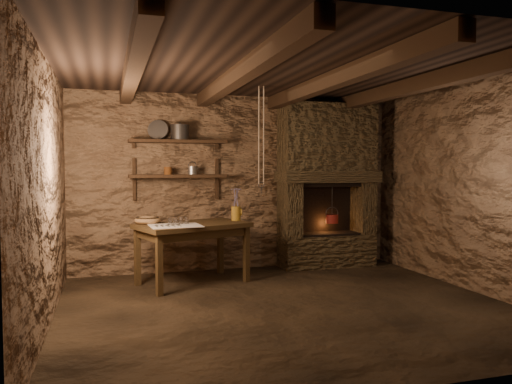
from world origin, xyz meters
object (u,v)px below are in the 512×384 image
object	(u,v)px
stoneware_jug	(236,207)
wooden_bowl	(147,220)
red_pot	(332,218)
iron_stockpot	(180,133)
work_table	(193,251)

from	to	relation	value
stoneware_jug	wooden_bowl	distance (m)	1.12
stoneware_jug	wooden_bowl	world-z (taller)	stoneware_jug
red_pot	iron_stockpot	bearing A→B (deg)	176.77
wooden_bowl	iron_stockpot	size ratio (longest dim) A/B	1.32
wooden_bowl	red_pot	xyz separation A→B (m)	(2.59, 0.33, -0.08)
work_table	wooden_bowl	xyz separation A→B (m)	(-0.53, 0.12, 0.38)
red_pot	wooden_bowl	bearing A→B (deg)	-172.71
iron_stockpot	red_pot	xyz separation A→B (m)	(2.13, -0.12, -1.17)
wooden_bowl	red_pot	distance (m)	2.61
stoneware_jug	work_table	bearing A→B (deg)	-146.02
stoneware_jug	wooden_bowl	xyz separation A→B (m)	(-1.11, -0.02, -0.14)
wooden_bowl	iron_stockpot	xyz separation A→B (m)	(0.46, 0.45, 1.08)
work_table	red_pot	xyz separation A→B (m)	(2.06, 0.46, 0.29)
wooden_bowl	work_table	bearing A→B (deg)	-13.34
wooden_bowl	stoneware_jug	bearing A→B (deg)	0.96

